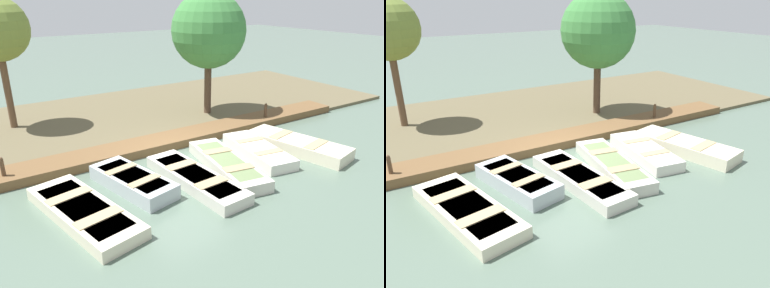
% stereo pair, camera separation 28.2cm
% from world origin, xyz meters
% --- Properties ---
extents(ground_plane, '(80.00, 80.00, 0.00)m').
position_xyz_m(ground_plane, '(0.00, 0.00, 0.00)').
color(ground_plane, '#566B5B').
extents(shore_bank, '(8.00, 24.00, 0.13)m').
position_xyz_m(shore_bank, '(-5.00, 0.00, 0.06)').
color(shore_bank, brown).
rests_on(shore_bank, ground_plane).
extents(dock_walkway, '(1.14, 16.00, 0.28)m').
position_xyz_m(dock_walkway, '(-1.45, 0.00, 0.14)').
color(dock_walkway, brown).
rests_on(dock_walkway, ground_plane).
extents(rowboat_0, '(3.63, 1.85, 0.33)m').
position_xyz_m(rowboat_0, '(1.41, -3.62, 0.16)').
color(rowboat_0, beige).
rests_on(rowboat_0, ground_plane).
extents(rowboat_1, '(2.77, 1.55, 0.42)m').
position_xyz_m(rowboat_1, '(0.74, -2.08, 0.21)').
color(rowboat_1, '#B2BCC1').
rests_on(rowboat_1, ground_plane).
extents(rowboat_2, '(3.54, 1.20, 0.34)m').
position_xyz_m(rowboat_2, '(1.45, -0.56, 0.17)').
color(rowboat_2, beige).
rests_on(rowboat_2, ground_plane).
extents(rowboat_3, '(3.52, 1.54, 0.37)m').
position_xyz_m(rowboat_3, '(1.23, 0.69, 0.18)').
color(rowboat_3, beige).
rests_on(rowboat_3, ground_plane).
extents(rowboat_4, '(2.99, 1.44, 0.36)m').
position_xyz_m(rowboat_4, '(0.95, 2.16, 0.18)').
color(rowboat_4, silver).
rests_on(rowboat_4, ground_plane).
extents(rowboat_5, '(3.53, 1.82, 0.41)m').
position_xyz_m(rowboat_5, '(1.33, 3.54, 0.21)').
color(rowboat_5, beige).
rests_on(rowboat_5, ground_plane).
extents(mooring_post_near, '(0.11, 0.11, 0.82)m').
position_xyz_m(mooring_post_near, '(-1.32, -4.88, 0.41)').
color(mooring_post_near, brown).
rests_on(mooring_post_near, ground_plane).
extents(mooring_post_far, '(0.11, 0.11, 0.82)m').
position_xyz_m(mooring_post_far, '(-1.32, 4.62, 0.41)').
color(mooring_post_far, brown).
rests_on(mooring_post_far, ground_plane).
extents(park_tree_far_left, '(2.22, 2.22, 4.80)m').
position_xyz_m(park_tree_far_left, '(-5.91, -3.88, 3.65)').
color(park_tree_far_left, brown).
rests_on(park_tree_far_left, ground_plane).
extents(park_tree_left, '(2.95, 2.95, 4.95)m').
position_xyz_m(park_tree_left, '(-3.43, 3.31, 3.46)').
color(park_tree_left, '#4C3828').
rests_on(park_tree_left, ground_plane).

